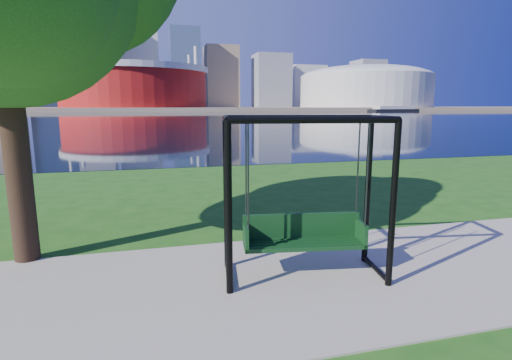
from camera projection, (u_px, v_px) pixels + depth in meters
name	position (u px, v px, depth m)	size (l,w,h in m)	color
ground	(262.00, 271.00, 6.79)	(900.00, 900.00, 0.00)	#1E5114
path	(270.00, 282.00, 6.31)	(120.00, 4.00, 0.03)	#9E937F
river	(158.00, 117.00, 103.84)	(900.00, 180.00, 0.02)	black
far_bank	(153.00, 108.00, 297.76)	(900.00, 228.00, 2.00)	#937F60
stadium	(134.00, 85.00, 225.31)	(83.00, 83.00, 32.00)	maroon
arena	(365.00, 86.00, 260.92)	(84.00, 84.00, 26.56)	beige
skyline	(145.00, 62.00, 303.07)	(392.00, 66.00, 96.50)	gray
swing	(305.00, 201.00, 6.37)	(2.70, 1.48, 2.62)	black
barge	(394.00, 109.00, 212.44)	(29.10, 11.10, 2.84)	black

